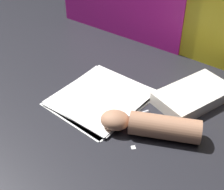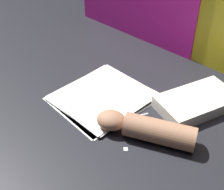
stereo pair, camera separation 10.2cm
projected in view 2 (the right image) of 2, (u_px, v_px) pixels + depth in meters
ground_plane at (119, 107)px, 1.07m from camera, size 6.00×6.00×0.00m
backdrop_panel_center at (199, 15)px, 1.20m from camera, size 0.66×0.05×0.39m
paper_stack at (102, 97)px, 1.10m from camera, size 0.31×0.33×0.01m
book_closed at (197, 102)px, 1.06m from camera, size 0.24×0.30×0.04m
scissors at (123, 119)px, 1.01m from camera, size 0.09×0.14×0.01m
hand_forearm at (147, 129)px, 0.93m from camera, size 0.31×0.19×0.07m
paper_scrap_near at (126, 149)px, 0.92m from camera, size 0.02×0.02×0.00m
paper_scrap_mid at (92, 131)px, 0.98m from camera, size 0.02×0.03×0.00m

